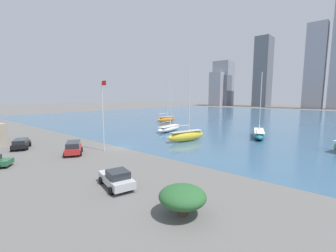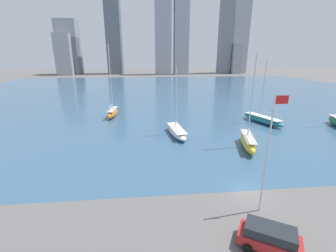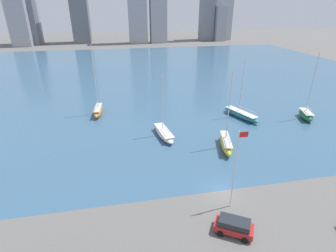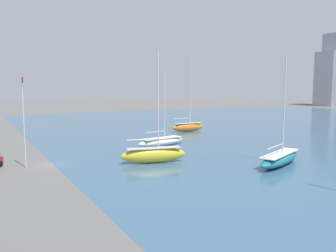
{
  "view_description": "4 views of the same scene",
  "coord_description": "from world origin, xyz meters",
  "px_view_note": "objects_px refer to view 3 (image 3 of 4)",
  "views": [
    {
      "loc": [
        30.4,
        -23.04,
        8.62
      ],
      "look_at": [
        -1.83,
        14.35,
        2.06
      ],
      "focal_mm": 24.0,
      "sensor_mm": 36.0,
      "label": 1
    },
    {
      "loc": [
        -10.55,
        -20.23,
        14.01
      ],
      "look_at": [
        -7.54,
        10.66,
        4.32
      ],
      "focal_mm": 24.0,
      "sensor_mm": 36.0,
      "label": 2
    },
    {
      "loc": [
        -13.62,
        -28.27,
        24.38
      ],
      "look_at": [
        -5.89,
        10.65,
        6.0
      ],
      "focal_mm": 28.0,
      "sensor_mm": 36.0,
      "label": 3
    },
    {
      "loc": [
        42.22,
        -8.18,
        9.57
      ],
      "look_at": [
        3.38,
        14.82,
        4.44
      ],
      "focal_mm": 35.0,
      "sensor_mm": 36.0,
      "label": 4
    }
  ],
  "objects_px": {
    "sailboat_white": "(164,133)",
    "sailboat_teal": "(241,114)",
    "sailboat_orange": "(98,110)",
    "parked_suv_red": "(234,226)",
    "sailboat_green": "(306,115)",
    "sailboat_yellow": "(226,143)",
    "flag_pole": "(235,168)"
  },
  "relations": [
    {
      "from": "sailboat_orange",
      "to": "parked_suv_red",
      "type": "height_order",
      "value": "sailboat_orange"
    },
    {
      "from": "sailboat_orange",
      "to": "parked_suv_red",
      "type": "bearing_deg",
      "value": -62.26
    },
    {
      "from": "flag_pole",
      "to": "sailboat_white",
      "type": "relative_size",
      "value": 0.89
    },
    {
      "from": "sailboat_yellow",
      "to": "sailboat_teal",
      "type": "bearing_deg",
      "value": 69.51
    },
    {
      "from": "flag_pole",
      "to": "sailboat_white",
      "type": "bearing_deg",
      "value": 102.99
    },
    {
      "from": "sailboat_white",
      "to": "sailboat_orange",
      "type": "height_order",
      "value": "sailboat_orange"
    },
    {
      "from": "sailboat_teal",
      "to": "sailboat_orange",
      "type": "height_order",
      "value": "sailboat_orange"
    },
    {
      "from": "flag_pole",
      "to": "sailboat_orange",
      "type": "height_order",
      "value": "sailboat_orange"
    },
    {
      "from": "flag_pole",
      "to": "sailboat_green",
      "type": "bearing_deg",
      "value": 39.65
    },
    {
      "from": "sailboat_white",
      "to": "sailboat_teal",
      "type": "height_order",
      "value": "sailboat_teal"
    },
    {
      "from": "sailboat_teal",
      "to": "parked_suv_red",
      "type": "relative_size",
      "value": 2.79
    },
    {
      "from": "flag_pole",
      "to": "sailboat_yellow",
      "type": "relative_size",
      "value": 0.77
    },
    {
      "from": "sailboat_green",
      "to": "sailboat_white",
      "type": "bearing_deg",
      "value": -158.35
    },
    {
      "from": "sailboat_white",
      "to": "sailboat_green",
      "type": "distance_m",
      "value": 34.36
    },
    {
      "from": "sailboat_white",
      "to": "sailboat_teal",
      "type": "bearing_deg",
      "value": 9.02
    },
    {
      "from": "sailboat_white",
      "to": "sailboat_orange",
      "type": "xyz_separation_m",
      "value": [
        -13.59,
        14.59,
        0.32
      ]
    },
    {
      "from": "parked_suv_red",
      "to": "flag_pole",
      "type": "bearing_deg",
      "value": 11.73
    },
    {
      "from": "flag_pole",
      "to": "parked_suv_red",
      "type": "xyz_separation_m",
      "value": [
        -1.53,
        -4.29,
        -5.01
      ]
    },
    {
      "from": "sailboat_white",
      "to": "sailboat_yellow",
      "type": "relative_size",
      "value": 0.86
    },
    {
      "from": "sailboat_orange",
      "to": "flag_pole",
      "type": "bearing_deg",
      "value": -57.95
    },
    {
      "from": "sailboat_orange",
      "to": "parked_suv_red",
      "type": "distance_m",
      "value": 44.08
    },
    {
      "from": "sailboat_teal",
      "to": "flag_pole",
      "type": "bearing_deg",
      "value": -138.06
    },
    {
      "from": "flag_pole",
      "to": "sailboat_teal",
      "type": "distance_m",
      "value": 31.89
    },
    {
      "from": "sailboat_green",
      "to": "sailboat_orange",
      "type": "height_order",
      "value": "sailboat_orange"
    },
    {
      "from": "parked_suv_red",
      "to": "sailboat_white",
      "type": "bearing_deg",
      "value": 38.98
    },
    {
      "from": "sailboat_white",
      "to": "sailboat_orange",
      "type": "bearing_deg",
      "value": 124.84
    },
    {
      "from": "sailboat_yellow",
      "to": "sailboat_orange",
      "type": "height_order",
      "value": "sailboat_orange"
    },
    {
      "from": "parked_suv_red",
      "to": "sailboat_teal",
      "type": "bearing_deg",
      "value": 4.59
    },
    {
      "from": "sailboat_teal",
      "to": "sailboat_yellow",
      "type": "height_order",
      "value": "sailboat_yellow"
    },
    {
      "from": "flag_pole",
      "to": "sailboat_teal",
      "type": "relative_size",
      "value": 0.82
    },
    {
      "from": "sailboat_green",
      "to": "sailboat_yellow",
      "type": "distance_m",
      "value": 25.69
    },
    {
      "from": "sailboat_yellow",
      "to": "sailboat_orange",
      "type": "distance_m",
      "value": 32.3
    }
  ]
}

